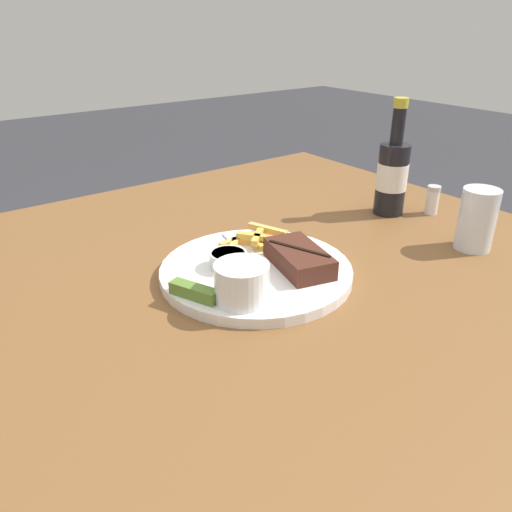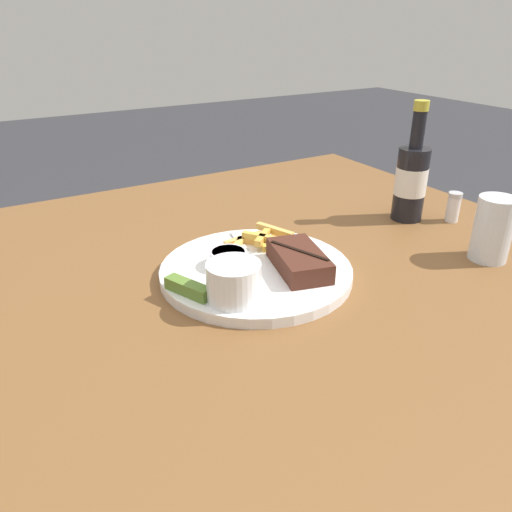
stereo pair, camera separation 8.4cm
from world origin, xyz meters
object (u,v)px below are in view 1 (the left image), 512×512
at_px(dinner_plate, 256,271).
at_px(beer_bottle, 392,174).
at_px(fork_utensil, 237,246).
at_px(salt_shaker, 431,199).
at_px(drinking_glass, 477,219).
at_px(coleslaw_cup, 242,281).
at_px(pickle_spear, 194,292).
at_px(dipping_sauce_cup, 228,259).
at_px(steak_portion, 299,258).

height_order(dinner_plate, beer_bottle, beer_bottle).
distance_m(fork_utensil, salt_shaker, 0.48).
bearing_deg(drinking_glass, coleslaw_cup, -99.84).
height_order(pickle_spear, salt_shaker, salt_shaker).
xyz_separation_m(coleslaw_cup, dipping_sauce_cup, (-0.10, 0.04, -0.02)).
height_order(coleslaw_cup, dipping_sauce_cup, coleslaw_cup).
height_order(steak_portion, dipping_sauce_cup, steak_portion).
distance_m(dipping_sauce_cup, drinking_glass, 0.48).
relative_size(pickle_spear, fork_utensil, 0.63).
bearing_deg(beer_bottle, drinking_glass, -5.35).
bearing_deg(steak_portion, salt_shaker, 96.28).
bearing_deg(fork_utensil, pickle_spear, -41.61).
xyz_separation_m(steak_portion, beer_bottle, (-0.11, 0.37, 0.05)).
xyz_separation_m(dipping_sauce_cup, salt_shaker, (0.02, 0.54, -0.00)).
xyz_separation_m(pickle_spear, drinking_glass, (0.13, 0.54, 0.03)).
height_order(pickle_spear, fork_utensil, pickle_spear).
bearing_deg(beer_bottle, salt_shaker, 51.46).
bearing_deg(drinking_glass, salt_shaker, 149.85).
bearing_deg(steak_portion, coleslaw_cup, -77.80).
bearing_deg(salt_shaker, pickle_spear, -87.41).
bearing_deg(drinking_glass, dinner_plate, -111.76).
bearing_deg(dinner_plate, drinking_glass, 68.24).
height_order(dinner_plate, dipping_sauce_cup, dipping_sauce_cup).
bearing_deg(coleslaw_cup, drinking_glass, 80.16).
bearing_deg(pickle_spear, dinner_plate, 100.69).
xyz_separation_m(dipping_sauce_cup, pickle_spear, (0.05, -0.10, -0.01)).
bearing_deg(steak_portion, fork_utensil, -164.27).
bearing_deg(coleslaw_cup, fork_utensil, 147.34).
bearing_deg(dinner_plate, steak_portion, 51.20).
xyz_separation_m(dinner_plate, coleslaw_cup, (0.08, -0.08, 0.04)).
relative_size(dinner_plate, coleslaw_cup, 3.96).
height_order(fork_utensil, drinking_glass, drinking_glass).
bearing_deg(steak_portion, drinking_glass, 71.61).
distance_m(dipping_sauce_cup, pickle_spear, 0.11).
height_order(steak_portion, pickle_spear, steak_portion).
distance_m(dinner_plate, fork_utensil, 0.09).
xyz_separation_m(dinner_plate, pickle_spear, (0.03, -0.14, 0.02)).
distance_m(steak_portion, fork_utensil, 0.14).
xyz_separation_m(fork_utensil, salt_shaker, (0.08, 0.48, 0.01)).
bearing_deg(dipping_sauce_cup, beer_bottle, 94.41).
distance_m(pickle_spear, beer_bottle, 0.57).
height_order(steak_portion, drinking_glass, drinking_glass).
bearing_deg(beer_bottle, dipping_sauce_cup, -85.59).
relative_size(dipping_sauce_cup, pickle_spear, 0.76).
xyz_separation_m(beer_bottle, salt_shaker, (0.06, 0.07, -0.06)).
distance_m(steak_portion, beer_bottle, 0.38).
relative_size(dinner_plate, fork_utensil, 2.47).
distance_m(steak_portion, pickle_spear, 0.20).
bearing_deg(salt_shaker, dinner_plate, -89.69).
relative_size(dinner_plate, salt_shaker, 5.07).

